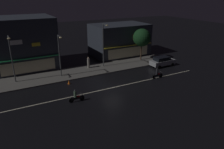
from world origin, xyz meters
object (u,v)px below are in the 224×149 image
pedestrian_on_sidewalk (88,63)px  parked_car_near_kerb (162,61)px  streetlamp_west (11,55)px  motorcycle_lead (157,74)px  motorcycle_following (76,97)px  streetlamp_east (104,42)px  traffic_cone (69,82)px  streetlamp_mid (60,52)px

pedestrian_on_sidewalk → parked_car_near_kerb: 12.53m
streetlamp_west → parked_car_near_kerb: (22.88, -3.83, -3.16)m
motorcycle_lead → motorcycle_following: bearing=-2.5°
streetlamp_east → traffic_cone: 9.39m
streetlamp_mid → motorcycle_following: bearing=-94.7°
streetlamp_mid → motorcycle_following: 8.94m
pedestrian_on_sidewalk → traffic_cone: pedestrian_on_sidewalk is taller
streetlamp_mid → streetlamp_west: bearing=172.8°
traffic_cone → motorcycle_lead: bearing=-18.5°
streetlamp_east → parked_car_near_kerb: 10.53m
motorcycle_following → streetlamp_east: bearing=-123.3°
streetlamp_west → traffic_cone: bearing=-29.9°
streetlamp_mid → traffic_cone: 4.61m
pedestrian_on_sidewalk → traffic_cone: 6.79m
traffic_cone → parked_car_near_kerb: bearing=-0.4°
parked_car_near_kerb → motorcycle_following: (-17.28, -5.29, -0.24)m
streetlamp_mid → streetlamp_east: streetlamp_east is taller
streetlamp_east → traffic_cone: size_ratio=13.03×
pedestrian_on_sidewalk → motorcycle_following: 11.60m
streetlamp_west → streetlamp_mid: streetlamp_west is taller
streetlamp_mid → motorcycle_following: streetlamp_mid is taller
motorcycle_following → traffic_cone: motorcycle_following is taller
streetlamp_east → pedestrian_on_sidewalk: (-2.56, 0.63, -3.37)m
pedestrian_on_sidewalk → motorcycle_following: size_ratio=0.97×
streetlamp_west → motorcycle_following: streetlamp_west is taller
streetlamp_west → streetlamp_east: bearing=1.4°
motorcycle_following → traffic_cone: size_ratio=3.45×
streetlamp_mid → traffic_cone: streetlamp_mid is taller
streetlamp_east → motorcycle_following: streetlamp_east is taller
streetlamp_east → motorcycle_lead: size_ratio=3.77×
pedestrian_on_sidewalk → streetlamp_east: bearing=63.2°
motorcycle_following → parked_car_near_kerb: bearing=-155.2°
pedestrian_on_sidewalk → parked_car_near_kerb: pedestrian_on_sidewalk is taller
motorcycle_following → pedestrian_on_sidewalk: bearing=-111.7°
streetlamp_west → motorcycle_lead: 20.42m
streetlamp_west → motorcycle_following: size_ratio=3.44×
traffic_cone → motorcycle_following: bearing=-98.9°
streetlamp_west → streetlamp_east: size_ratio=0.91×
streetlamp_west → traffic_cone: size_ratio=11.87×
streetlamp_east → pedestrian_on_sidewalk: size_ratio=3.87×
streetlamp_east → traffic_cone: bearing=-151.4°
motorcycle_lead → pedestrian_on_sidewalk: bearing=-58.7°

